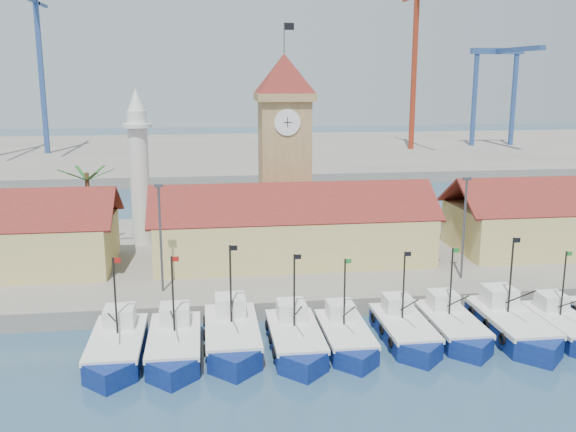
{
  "coord_description": "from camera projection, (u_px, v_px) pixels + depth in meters",
  "views": [
    {
      "loc": [
        -8.36,
        -39.72,
        19.18
      ],
      "look_at": [
        -0.67,
        18.0,
        6.25
      ],
      "focal_mm": 40.0,
      "sensor_mm": 36.0,
      "label": 1
    }
  ],
  "objects": [
    {
      "name": "boat_4",
      "position": [
        346.0,
        338.0,
        45.84
      ],
      "size": [
        3.25,
        8.9,
        6.73
      ],
      "color": "navy",
      "rests_on": "ground"
    },
    {
      "name": "lamp_posts",
      "position": [
        311.0,
        228.0,
        53.95
      ],
      "size": [
        80.7,
        0.25,
        9.03
      ],
      "color": "#3F3F44",
      "rests_on": "quay"
    },
    {
      "name": "crane_red_right",
      "position": [
        417.0,
        46.0,
        143.77
      ],
      "size": [
        1.0,
        31.27,
        42.18
      ],
      "color": "maroon",
      "rests_on": "terminal"
    },
    {
      "name": "hall_center",
      "position": [
        292.0,
        234.0,
        62.17
      ],
      "size": [
        27.04,
        10.13,
        7.61
      ],
      "color": "#D1BC73",
      "rests_on": "quay"
    },
    {
      "name": "boat_1",
      "position": [
        174.0,
        347.0,
        44.26
      ],
      "size": [
        3.57,
        9.78,
        7.4
      ],
      "color": "navy",
      "rests_on": "ground"
    },
    {
      "name": "boat_2",
      "position": [
        232.0,
        338.0,
        45.62
      ],
      "size": [
        3.77,
        10.33,
        7.81
      ],
      "color": "navy",
      "rests_on": "ground"
    },
    {
      "name": "quay",
      "position": [
        287.0,
        255.0,
        66.74
      ],
      "size": [
        140.0,
        32.0,
        1.5
      ],
      "primitive_type": "cube",
      "color": "gray",
      "rests_on": "ground"
    },
    {
      "name": "gantry",
      "position": [
        502.0,
        70.0,
        150.52
      ],
      "size": [
        13.0,
        22.0,
        23.2
      ],
      "color": "#2D4C8C",
      "rests_on": "terminal"
    },
    {
      "name": "boat_0",
      "position": [
        117.0,
        349.0,
        43.85
      ],
      "size": [
        3.58,
        9.81,
        7.42
      ],
      "color": "navy",
      "rests_on": "ground"
    },
    {
      "name": "boat_5",
      "position": [
        405.0,
        332.0,
        46.89
      ],
      "size": [
        3.36,
        9.21,
        6.97
      ],
      "color": "navy",
      "rests_on": "ground"
    },
    {
      "name": "boat_8",
      "position": [
        565.0,
        328.0,
        47.65
      ],
      "size": [
        3.27,
        8.94,
        6.77
      ],
      "color": "navy",
      "rests_on": "ground"
    },
    {
      "name": "crane_blue_near",
      "position": [
        37.0,
        49.0,
        135.88
      ],
      "size": [
        1.0,
        33.59,
        40.02
      ],
      "color": "#2D4C8C",
      "rests_on": "terminal"
    },
    {
      "name": "minaret",
      "position": [
        139.0,
        167.0,
        66.73
      ],
      "size": [
        3.0,
        3.0,
        16.3
      ],
      "color": "silver",
      "rests_on": "quay"
    },
    {
      "name": "boat_7",
      "position": [
        513.0,
        327.0,
        47.53
      ],
      "size": [
        3.8,
        10.4,
        7.87
      ],
      "color": "navy",
      "rests_on": "ground"
    },
    {
      "name": "ground",
      "position": [
        333.0,
        362.0,
        43.68
      ],
      "size": [
        400.0,
        400.0,
        0.0
      ],
      "primitive_type": "plane",
      "color": "navy",
      "rests_on": "ground"
    },
    {
      "name": "palm_tree",
      "position": [
        89.0,
        205.0,
        64.9
      ],
      "size": [
        5.6,
        5.03,
        8.39
      ],
      "color": "brown",
      "rests_on": "quay"
    },
    {
      "name": "boat_3",
      "position": [
        296.0,
        341.0,
        45.22
      ],
      "size": [
        3.5,
        9.6,
        7.26
      ],
      "color": "navy",
      "rests_on": "ground"
    },
    {
      "name": "terminal",
      "position": [
        239.0,
        153.0,
        149.9
      ],
      "size": [
        240.0,
        80.0,
        2.0
      ],
      "primitive_type": "cube",
      "color": "gray",
      "rests_on": "ground"
    },
    {
      "name": "boat_6",
      "position": [
        453.0,
        328.0,
        47.6
      ],
      "size": [
        3.39,
        9.3,
        7.04
      ],
      "color": "navy",
      "rests_on": "ground"
    },
    {
      "name": "clock_tower",
      "position": [
        284.0,
        145.0,
        66.24
      ],
      "size": [
        5.8,
        5.8,
        22.7
      ],
      "color": "tan",
      "rests_on": "quay"
    }
  ]
}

